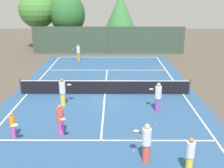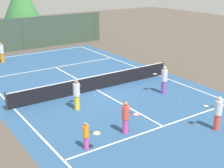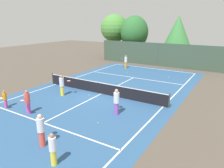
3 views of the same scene
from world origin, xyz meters
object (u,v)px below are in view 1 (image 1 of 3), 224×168
at_px(tennis_ball_3, 156,124).
at_px(tennis_ball_8, 76,70).
at_px(tennis_ball_2, 90,66).
at_px(tennis_ball_0, 94,98).
at_px(player_2, 190,155).
at_px(player_4, 13,125).
at_px(tennis_ball_4, 134,151).
at_px(player_0, 78,52).
at_px(player_1, 63,92).
at_px(tennis_ball_5, 141,65).
at_px(player_5, 158,97).
at_px(player_6, 146,143).
at_px(tennis_ball_1, 65,91).
at_px(player_3, 60,120).

bearing_deg(tennis_ball_3, tennis_ball_8, 117.80).
bearing_deg(tennis_ball_3, tennis_ball_2, 110.25).
xyz_separation_m(tennis_ball_0, tennis_ball_8, (-2.20, 7.22, 0.00)).
relative_size(player_2, tennis_ball_2, 23.35).
bearing_deg(player_4, tennis_ball_4, -12.08).
height_order(player_0, player_4, player_0).
relative_size(player_4, tennis_ball_4, 19.55).
bearing_deg(player_1, tennis_ball_8, 92.24).
xyz_separation_m(player_0, tennis_ball_5, (6.47, -2.01, -0.86)).
distance_m(tennis_ball_3, tennis_ball_8, 12.45).
xyz_separation_m(player_5, tennis_ball_4, (-1.72, -4.41, -0.89)).
height_order(player_2, tennis_ball_0, player_2).
bearing_deg(tennis_ball_5, player_6, -94.79).
distance_m(player_5, player_6, 5.32).
relative_size(player_5, tennis_ball_4, 27.19).
height_order(player_4, tennis_ball_2, player_4).
bearing_deg(player_4, player_6, -17.71).
height_order(tennis_ball_2, tennis_ball_3, same).
distance_m(player_2, tennis_ball_4, 2.62).
height_order(player_0, tennis_ball_4, player_0).
distance_m(player_0, tennis_ball_5, 6.83).
bearing_deg(tennis_ball_5, tennis_ball_2, -175.70).
relative_size(player_4, tennis_ball_1, 19.55).
bearing_deg(player_2, player_4, 160.75).
relative_size(player_5, tennis_ball_2, 27.19).
distance_m(tennis_ball_0, tennis_ball_2, 8.96).
xyz_separation_m(player_0, tennis_ball_4, (4.65, -17.77, -0.86)).
height_order(player_2, player_3, player_3).
relative_size(tennis_ball_1, tennis_ball_5, 1.00).
height_order(player_2, tennis_ball_2, player_2).
bearing_deg(player_0, tennis_ball_8, -86.38).
distance_m(player_6, tennis_ball_4, 1.22).
distance_m(player_2, tennis_ball_1, 11.37).
distance_m(player_5, tennis_ball_2, 12.08).
bearing_deg(tennis_ball_8, player_5, -56.65).
height_order(tennis_ball_0, tennis_ball_1, same).
xyz_separation_m(player_0, tennis_ball_8, (0.26, -4.07, -0.86)).
xyz_separation_m(tennis_ball_4, tennis_ball_8, (-4.39, 13.70, 0.00)).
bearing_deg(tennis_ball_0, tennis_ball_4, -71.35).
distance_m(player_6, tennis_ball_2, 16.57).
distance_m(player_0, tennis_ball_2, 2.89).
xyz_separation_m(player_0, player_5, (6.37, -13.35, 0.03)).
height_order(player_6, tennis_ball_8, player_6).
distance_m(player_5, tennis_ball_3, 1.96).
bearing_deg(player_5, tennis_ball_3, -100.07).
relative_size(player_0, tennis_ball_3, 26.31).
bearing_deg(player_0, tennis_ball_2, -59.97).
height_order(tennis_ball_1, tennis_ball_5, same).
bearing_deg(player_1, tennis_ball_4, -52.38).
xyz_separation_m(player_2, tennis_ball_5, (-0.21, 17.25, -0.76)).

